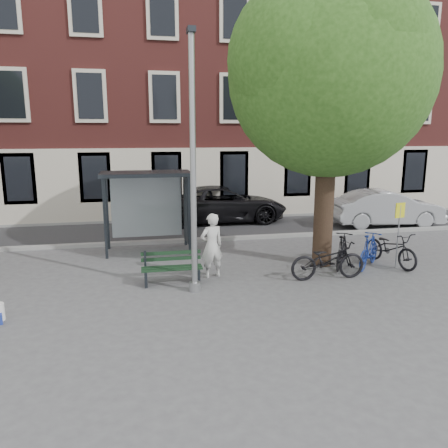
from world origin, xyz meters
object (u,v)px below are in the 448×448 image
object	(u,v)px
bike_d	(342,250)
bus_shelter	(159,193)
bike_a	(328,260)
bike_b	(369,250)
bench	(172,269)
notice_sign	(399,221)
painter	(212,246)
lamppost	(193,179)
car_dark	(222,204)
car_silver	(386,208)
bike_c	(391,248)

from	to	relation	value
bike_d	bus_shelter	bearing A→B (deg)	4.66
bike_a	bike_b	size ratio (longest dim) A/B	1.20
bench	bike_b	bearing A→B (deg)	2.97
bus_shelter	bench	bearing A→B (deg)	-88.15
notice_sign	bus_shelter	bearing A→B (deg)	141.54
painter	bike_d	xyz separation A→B (m)	(3.86, 0.14, -0.38)
lamppost	bike_a	bearing A→B (deg)	3.38
lamppost	bike_d	xyz separation A→B (m)	(4.46, 1.14, -2.29)
car_dark	notice_sign	distance (m)	8.47
lamppost	car_dark	world-z (taller)	lamppost
painter	bus_shelter	bearing A→B (deg)	-85.02
bus_shelter	bike_b	distance (m)	6.76
lamppost	bike_a	xyz separation A→B (m)	(3.59, 0.21, -2.25)
painter	bike_d	bearing A→B (deg)	165.76
bench	notice_sign	world-z (taller)	notice_sign
painter	car_dark	xyz separation A→B (m)	(1.74, 7.40, -0.09)
painter	car_silver	size ratio (longest dim) A/B	0.38
notice_sign	bike_c	bearing A→B (deg)	83.63
lamppost	painter	bearing A→B (deg)	58.92
bus_shelter	bike_d	bearing A→B (deg)	-30.33
bus_shelter	painter	bearing A→B (deg)	-68.69
bike_d	car_dark	distance (m)	7.57
bike_b	bus_shelter	bearing A→B (deg)	16.85
bike_b	bike_c	bearing A→B (deg)	-127.36
bike_d	car_silver	distance (m)	6.68
bike_a	car_silver	xyz separation A→B (m)	(5.31, 5.91, 0.22)
bus_shelter	bike_b	bearing A→B (deg)	-28.55
car_dark	bench	bearing A→B (deg)	159.16
lamppost	bike_b	bearing A→B (deg)	10.27
bike_c	bike_b	bearing A→B (deg)	173.30
bike_b	bench	bearing A→B (deg)	47.52
bike_b	car_silver	bearing A→B (deg)	-80.17
bus_shelter	painter	distance (m)	3.49
notice_sign	lamppost	bearing A→B (deg)	175.70
bike_b	painter	bearing A→B (deg)	44.69
bench	bike_a	xyz separation A→B (m)	(4.09, -0.52, 0.16)
car_dark	notice_sign	xyz separation A→B (m)	(3.64, -7.63, 0.60)
bus_shelter	bike_c	xyz separation A→B (m)	(6.57, -3.07, -1.40)
bike_d	car_dark	size ratio (longest dim) A/B	0.29
lamppost	bus_shelter	bearing A→B (deg)	98.43
bus_shelter	bike_d	size ratio (longest dim) A/B	1.72
bike_a	bike_c	bearing A→B (deg)	-69.72
bench	bike_b	world-z (taller)	bike_b
painter	notice_sign	distance (m)	5.41
bench	bike_b	distance (m)	5.71
lamppost	bike_a	distance (m)	4.25
bike_d	car_silver	size ratio (longest dim) A/B	0.36
bike_c	bike_d	distance (m)	1.50
bus_shelter	car_dark	distance (m)	5.34
bus_shelter	bike_b	xyz separation A→B (m)	(5.81, -3.16, -1.41)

